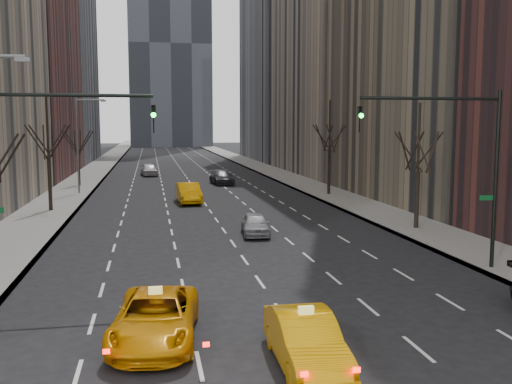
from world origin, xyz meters
TOP-DOWN VIEW (x-y plane):
  - sidewalk_left at (-12.25, 70.00)m, footprint 4.50×320.00m
  - sidewalk_right at (12.25, 70.00)m, footprint 4.50×320.00m
  - bld_right_deep at (21.50, 95.00)m, footprint 14.00×30.00m
  - tree_lw_c at (-12.00, 34.00)m, footprint 3.36×3.50m
  - tree_lw_d at (-12.00, 52.00)m, footprint 3.36×3.50m
  - tree_rw_b at (12.00, 22.00)m, footprint 3.36×3.50m
  - tree_rw_c at (12.00, 40.00)m, footprint 3.36×3.50m
  - traffic_mast_left at (-9.11, 12.00)m, footprint 6.69×0.39m
  - traffic_mast_right at (9.11, 12.00)m, footprint 6.69×0.39m
  - streetlight_far at (-10.84, 45.00)m, footprint 2.83×0.22m
  - taxi_suv at (-4.42, 6.06)m, footprint 3.09×5.61m
  - taxi_sedan at (-0.38, 3.42)m, footprint 1.64×4.55m
  - silver_sedan_ahead at (1.68, 22.21)m, footprint 1.95×4.06m
  - far_taxi at (-1.32, 37.19)m, footprint 2.05×5.24m
  - far_suv_grey at (3.33, 51.88)m, footprint 2.55×5.33m
  - far_car_white at (-4.66, 64.11)m, footprint 2.51×5.00m

SIDE VIEW (x-z plane):
  - sidewalk_left at x=-12.25m, z-range 0.00..0.15m
  - sidewalk_right at x=12.25m, z-range 0.00..0.15m
  - silver_sedan_ahead at x=1.68m, z-range 0.00..1.34m
  - taxi_suv at x=-4.42m, z-range 0.00..1.49m
  - taxi_sedan at x=-0.38m, z-range 0.00..1.49m
  - far_suv_grey at x=3.33m, z-range 0.00..1.50m
  - far_car_white at x=-4.66m, z-range 0.00..1.63m
  - far_taxi at x=-1.32m, z-range 0.00..1.70m
  - tree_lw_d at x=-12.00m, z-range -0.12..7.24m
  - tree_rw_b at x=12.00m, z-range -0.19..7.63m
  - tree_lw_c at x=-12.00m, z-range -0.33..8.41m
  - tree_rw_c at x=12.00m, z-range -0.33..8.41m
  - traffic_mast_left at x=-9.11m, z-range 1.49..9.49m
  - traffic_mast_right at x=9.11m, z-range 1.49..9.49m
  - streetlight_far at x=-10.84m, z-range 1.12..10.12m
  - bld_right_deep at x=21.50m, z-range 0.00..58.00m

